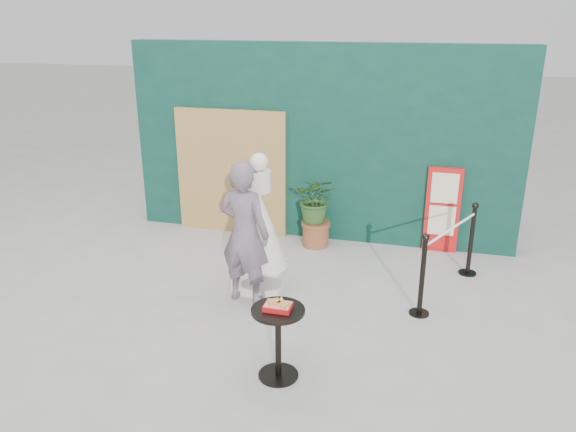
% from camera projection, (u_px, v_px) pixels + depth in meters
% --- Properties ---
extents(ground, '(60.00, 60.00, 0.00)m').
position_uv_depth(ground, '(261.00, 335.00, 6.27)').
color(ground, '#ADAAA5').
rests_on(ground, ground).
extents(back_wall, '(6.00, 0.30, 3.00)m').
position_uv_depth(back_wall, '(320.00, 144.00, 8.63)').
color(back_wall, '#0A3128').
rests_on(back_wall, ground).
extents(bamboo_fence, '(1.80, 0.08, 2.00)m').
position_uv_depth(bamboo_fence, '(231.00, 172.00, 8.94)').
color(bamboo_fence, tan).
rests_on(bamboo_fence, ground).
extents(woman, '(0.73, 0.56, 1.80)m').
position_uv_depth(woman, '(245.00, 233.00, 6.74)').
color(woman, slate).
rests_on(woman, ground).
extents(menu_board, '(0.50, 0.07, 1.30)m').
position_uv_depth(menu_board, '(442.00, 210.00, 8.28)').
color(menu_board, red).
rests_on(menu_board, ground).
extents(statue, '(0.71, 0.71, 1.81)m').
position_uv_depth(statue, '(260.00, 235.00, 7.11)').
color(statue, silver).
rests_on(statue, ground).
extents(cafe_table, '(0.52, 0.52, 0.75)m').
position_uv_depth(cafe_table, '(278.00, 332.00, 5.41)').
color(cafe_table, black).
rests_on(cafe_table, ground).
extents(food_basket, '(0.26, 0.19, 0.11)m').
position_uv_depth(food_basket, '(278.00, 306.00, 5.31)').
color(food_basket, red).
rests_on(food_basket, cafe_table).
extents(planter, '(0.66, 0.57, 1.12)m').
position_uv_depth(planter, '(316.00, 206.00, 8.48)').
color(planter, '#91592F').
rests_on(planter, ground).
extents(stanchion_barrier, '(0.84, 1.54, 1.03)m').
position_uv_depth(stanchion_barrier, '(448.00, 257.00, 7.07)').
color(stanchion_barrier, black).
rests_on(stanchion_barrier, ground).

